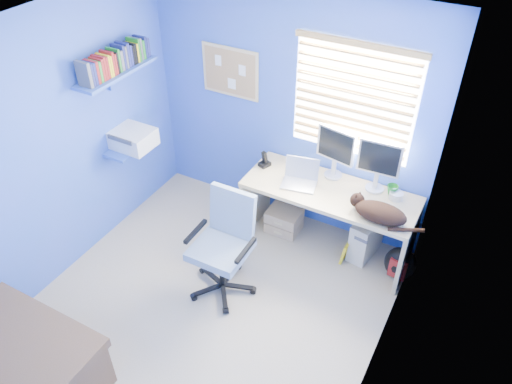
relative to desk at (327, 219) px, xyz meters
The scene contains 23 objects.
floor 1.46m from the desk, 116.97° to the right, with size 3.00×3.20×0.00m, color #B3A88F.
ceiling 2.55m from the desk, 116.97° to the right, with size 3.00×3.20×0.00m, color white.
wall_back 1.14m from the desk, 151.62° to the left, with size 3.00×0.01×2.50m, color #435CCE.
wall_front 3.06m from the desk, 102.61° to the right, with size 3.00×0.01×2.50m, color #435CCE.
wall_left 2.63m from the desk, 149.59° to the right, with size 0.01×3.20×2.50m, color #435CCE.
wall_right 1.76m from the desk, 55.54° to the right, with size 0.01×3.20×2.50m, color #435CCE.
desk is the anchor object (origin of this frame).
laptop 0.57m from the desk, 168.09° to the right, with size 0.33×0.26×0.22m, color silver.
monitor_left 0.69m from the desk, 106.40° to the left, with size 0.40×0.12×0.54m, color silver.
monitor_right 0.77m from the desk, 31.16° to the left, with size 0.40×0.12×0.54m, color silver.
phone 0.88m from the desk, behind, with size 0.09×0.11×0.17m, color black.
mug 0.71m from the desk, 22.33° to the left, with size 0.10×0.09×0.10m, color #187721.
cd_spindle 0.73m from the desk, 16.62° to the left, with size 0.13×0.13×0.07m, color silver.
cat 0.74m from the desk, 20.39° to the right, with size 0.47×0.25×0.17m, color black.
tower_pc 0.43m from the desk, 15.53° to the left, with size 0.19×0.44×0.45m, color beige.
drawer_boxes 0.54m from the desk, behind, with size 0.35×0.28×0.27m, color tan.
yellow_book 0.37m from the desk, 19.59° to the right, with size 0.03×0.17×0.24m, color yellow.
backpack 0.82m from the desk, ahead, with size 0.30×0.23×0.36m, color black.
bed_corner 3.00m from the desk, 118.53° to the right, with size 1.12×0.80×0.54m, color brown.
office_chair 1.14m from the desk, 123.62° to the right, with size 0.60×0.60×1.02m.
window_blinds 1.22m from the desk, 87.91° to the left, with size 1.15×0.05×1.10m.
corkboard 1.78m from the desk, 165.84° to the left, with size 0.64×0.02×0.52m.
wall_shelves 2.31m from the desk, 165.77° to the right, with size 0.42×0.90×1.05m.
Camera 1 is at (1.82, -2.43, 3.66)m, focal length 35.00 mm.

